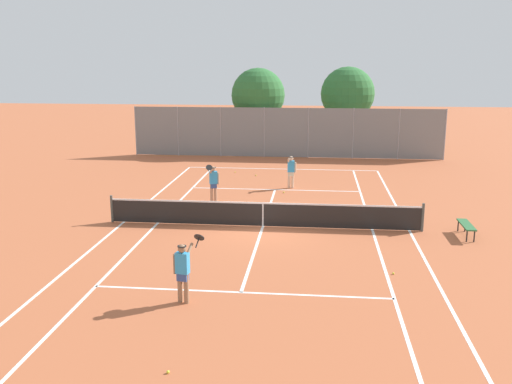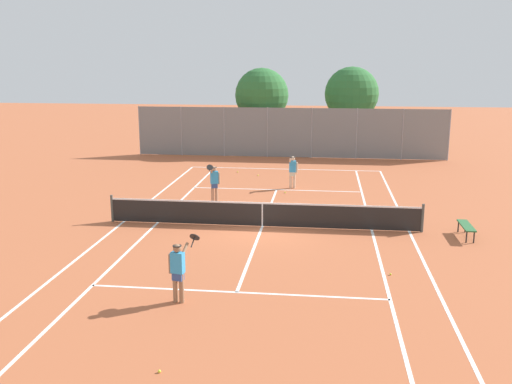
# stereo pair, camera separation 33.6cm
# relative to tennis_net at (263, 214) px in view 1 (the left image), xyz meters

# --- Properties ---
(ground_plane) EXTENTS (120.00, 120.00, 0.00)m
(ground_plane) POSITION_rel_tennis_net_xyz_m (0.00, 0.00, -0.51)
(ground_plane) COLOR #B25B38
(court_line_markings) EXTENTS (11.10, 23.90, 0.01)m
(court_line_markings) POSITION_rel_tennis_net_xyz_m (0.00, 0.00, -0.51)
(court_line_markings) COLOR white
(court_line_markings) RESTS_ON ground
(tennis_net) EXTENTS (12.00, 0.10, 1.07)m
(tennis_net) POSITION_rel_tennis_net_xyz_m (0.00, 0.00, 0.00)
(tennis_net) COLOR #474C47
(tennis_net) RESTS_ON ground
(player_near_side) EXTENTS (0.77, 0.71, 1.77)m
(player_near_side) POSITION_rel_tennis_net_xyz_m (-1.41, -7.21, 0.42)
(player_near_side) COLOR #936B4C
(player_near_side) RESTS_ON ground
(player_far_left) EXTENTS (0.49, 0.87, 1.77)m
(player_far_left) POSITION_rel_tennis_net_xyz_m (-2.58, 3.71, 0.42)
(player_far_left) COLOR tan
(player_far_left) RESTS_ON ground
(player_far_right) EXTENTS (0.44, 0.49, 1.60)m
(player_far_right) POSITION_rel_tennis_net_xyz_m (0.75, 6.85, 0.40)
(player_far_right) COLOR beige
(player_far_right) RESTS_ON ground
(loose_tennis_ball_0) EXTENTS (0.07, 0.07, 0.07)m
(loose_tennis_ball_0) POSITION_rel_tennis_net_xyz_m (-2.57, 10.55, -0.48)
(loose_tennis_ball_0) COLOR #D1DB33
(loose_tennis_ball_0) RESTS_ON ground
(loose_tennis_ball_1) EXTENTS (0.07, 0.07, 0.07)m
(loose_tennis_ball_1) POSITION_rel_tennis_net_xyz_m (0.47, 5.72, -0.48)
(loose_tennis_ball_1) COLOR #D1DB33
(loose_tennis_ball_1) RESTS_ON ground
(loose_tennis_ball_2) EXTENTS (0.07, 0.07, 0.07)m
(loose_tennis_ball_2) POSITION_rel_tennis_net_xyz_m (-1.39, 2.15, -0.48)
(loose_tennis_ball_2) COLOR #D1DB33
(loose_tennis_ball_2) RESTS_ON ground
(loose_tennis_ball_3) EXTENTS (0.07, 0.07, 0.07)m
(loose_tennis_ball_3) POSITION_rel_tennis_net_xyz_m (-0.93, -10.67, -0.48)
(loose_tennis_ball_3) COLOR #D1DB33
(loose_tennis_ball_3) RESTS_ON ground
(loose_tennis_ball_4) EXTENTS (0.07, 0.07, 0.07)m
(loose_tennis_ball_4) POSITION_rel_tennis_net_xyz_m (4.33, -4.58, -0.48)
(loose_tennis_ball_4) COLOR #D1DB33
(loose_tennis_ball_4) RESTS_ON ground
(loose_tennis_ball_5) EXTENTS (0.07, 0.07, 0.07)m
(loose_tennis_ball_5) POSITION_rel_tennis_net_xyz_m (-1.30, 9.71, -0.48)
(loose_tennis_ball_5) COLOR #D1DB33
(loose_tennis_ball_5) RESTS_ON ground
(courtside_bench) EXTENTS (0.36, 1.50, 0.47)m
(courtside_bench) POSITION_rel_tennis_net_xyz_m (7.41, -0.49, -0.10)
(courtside_bench) COLOR #2D6638
(courtside_bench) RESTS_ON ground
(back_fence) EXTENTS (20.21, 0.08, 3.24)m
(back_fence) POSITION_rel_tennis_net_xyz_m (0.00, 16.10, 1.11)
(back_fence) COLOR gray
(back_fence) RESTS_ON ground
(tree_behind_left) EXTENTS (3.67, 3.67, 5.72)m
(tree_behind_left) POSITION_rel_tennis_net_xyz_m (-2.12, 18.33, 3.25)
(tree_behind_left) COLOR brown
(tree_behind_left) RESTS_ON ground
(tree_behind_right) EXTENTS (3.72, 3.72, 5.80)m
(tree_behind_right) POSITION_rel_tennis_net_xyz_m (3.96, 19.57, 3.33)
(tree_behind_right) COLOR brown
(tree_behind_right) RESTS_ON ground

